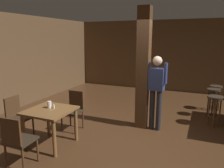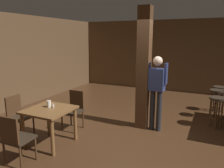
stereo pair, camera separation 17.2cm
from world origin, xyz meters
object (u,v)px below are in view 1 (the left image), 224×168
chair_south (17,139)px  bar_stool_near (215,103)px  chair_north (74,108)px  standing_person (156,88)px  bar_stool_mid (213,96)px  chair_west (17,115)px  bar_stool_far (216,92)px  salt_shaker (54,106)px  dining_table (50,116)px  napkin_cup (49,105)px

chair_south → bar_stool_near: bearing=46.5°
bar_stool_near → chair_north: bearing=-154.2°
standing_person → bar_stool_near: size_ratio=2.29×
standing_person → bar_stool_mid: standing_person is taller
chair_west → bar_stool_far: size_ratio=1.20×
bar_stool_far → chair_south: bearing=-124.4°
chair_north → chair_south: bearing=-89.3°
bar_stool_near → bar_stool_mid: bar_stool_mid is taller
chair_south → bar_stool_far: bearing=55.6°
chair_south → salt_shaker: bearing=89.5°
dining_table → bar_stool_mid: size_ratio=1.09×
bar_stool_near → bar_stool_mid: 0.65m
standing_person → chair_south: bearing=-125.6°
dining_table → bar_stool_near: size_ratio=1.14×
dining_table → standing_person: standing_person is taller
dining_table → bar_stool_far: 4.75m
chair_north → salt_shaker: bearing=-87.8°
chair_south → bar_stool_far: chair_south is taller
standing_person → chair_north: bearing=-157.9°
chair_west → bar_stool_near: (3.88, 2.34, 0.06)m
chair_west → chair_north: bearing=46.0°
bar_stool_mid → bar_stool_far: bar_stool_mid is taller
chair_west → chair_south: 1.20m
chair_north → bar_stool_far: bearing=41.9°
dining_table → bar_stool_mid: (3.00, 2.96, -0.02)m
dining_table → chair_north: size_ratio=0.96×
dining_table → bar_stool_far: bearing=49.6°
chair_south → napkin_cup: (-0.09, 0.94, 0.30)m
standing_person → bar_stool_far: (1.33, 2.05, -0.44)m
bar_stool_mid → chair_north: bearing=-144.8°
dining_table → chair_west: 0.85m
salt_shaker → bar_stool_mid: bearing=44.0°
napkin_cup → bar_stool_near: 3.83m
bar_stool_mid → napkin_cup: bearing=-136.8°
bar_stool_near → bar_stool_far: (0.05, 1.30, -0.01)m
chair_west → bar_stool_near: size_ratio=1.19×
chair_south → salt_shaker: 0.99m
dining_table → bar_stool_near: (3.03, 2.32, -0.03)m
dining_table → salt_shaker: bearing=74.0°
napkin_cup → bar_stool_near: bearing=35.8°
standing_person → bar_stool_far: size_ratio=2.31×
standing_person → bar_stool_mid: bearing=48.4°
chair_west → chair_north: (0.85, 0.88, 0.00)m
chair_south → napkin_cup: 0.99m
chair_north → standing_person: bearing=22.1°
chair_west → standing_person: bearing=31.4°
chair_north → napkin_cup: chair_north is taller
chair_south → bar_stool_near: 4.37m
dining_table → standing_person: (1.75, 1.56, 0.40)m
bar_stool_far → chair_north: bearing=-138.1°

